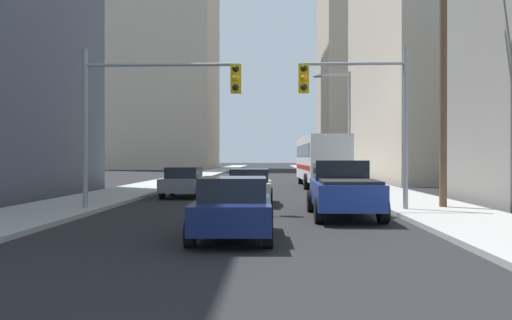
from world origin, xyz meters
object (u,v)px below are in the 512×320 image
at_px(city_bus, 321,159).
at_px(sedan_navy, 233,208).
at_px(pickup_truck_blue, 343,189).
at_px(sedan_grey, 184,182).
at_px(traffic_signal_near_right, 359,101).
at_px(traffic_signal_near_left, 154,99).
at_px(sedan_beige, 250,186).

xyz_separation_m(city_bus, sedan_navy, (-4.23, -23.52, -1.16)).
height_order(pickup_truck_blue, sedan_grey, pickup_truck_blue).
bearing_deg(traffic_signal_near_right, traffic_signal_near_left, 179.99).
xyz_separation_m(sedan_beige, sedan_grey, (-3.51, 4.16, 0.00)).
bearing_deg(sedan_grey, city_bus, 51.50).
xyz_separation_m(sedan_navy, sedan_grey, (-3.53, 13.77, 0.00)).
height_order(sedan_navy, sedan_grey, same).
distance_m(sedan_beige, traffic_signal_near_right, 6.18).
bearing_deg(city_bus, pickup_truck_blue, -92.78).
relative_size(pickup_truck_blue, sedan_navy, 1.28).
height_order(city_bus, sedan_navy, city_bus).
bearing_deg(sedan_navy, traffic_signal_near_right, 57.31).
bearing_deg(sedan_beige, city_bus, 73.00).
bearing_deg(pickup_truck_blue, city_bus, 87.22).
relative_size(city_bus, pickup_truck_blue, 2.12).
height_order(sedan_grey, traffic_signal_near_left, traffic_signal_near_left).
distance_m(sedan_grey, traffic_signal_near_left, 8.16).
bearing_deg(sedan_navy, city_bus, 79.81).
xyz_separation_m(city_bus, sedan_beige, (-4.25, -13.91, -1.16)).
relative_size(sedan_beige, sedan_grey, 0.99).
xyz_separation_m(sedan_navy, traffic_signal_near_left, (-3.38, 6.34, 3.36)).
height_order(city_bus, sedan_beige, city_bus).
bearing_deg(sedan_beige, traffic_signal_near_right, -38.70).
bearing_deg(traffic_signal_near_left, traffic_signal_near_right, -0.01).
bearing_deg(sedan_grey, traffic_signal_near_right, -44.38).
relative_size(city_bus, traffic_signal_near_left, 1.93).
relative_size(sedan_navy, sedan_grey, 1.00).
relative_size(sedan_navy, traffic_signal_near_left, 0.71).
xyz_separation_m(pickup_truck_blue, traffic_signal_near_right, (0.73, 1.33, 3.12)).
xyz_separation_m(city_bus, pickup_truck_blue, (-0.90, -18.52, -1.00)).
relative_size(pickup_truck_blue, traffic_signal_near_right, 0.91).
xyz_separation_m(sedan_navy, traffic_signal_near_right, (4.07, 6.33, 3.28)).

